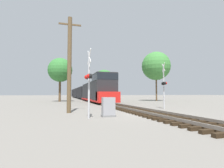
% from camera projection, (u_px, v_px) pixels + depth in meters
% --- Properties ---
extents(ground_plane, '(400.00, 400.00, 0.00)m').
position_uv_depth(ground_plane, '(150.00, 114.00, 12.98)').
color(ground_plane, slate).
extents(rail_track_bed, '(2.60, 160.00, 0.31)m').
position_uv_depth(rail_track_bed, '(150.00, 112.00, 12.98)').
color(rail_track_bed, black).
rests_on(rail_track_bed, ground).
extents(freight_train, '(3.16, 63.15, 4.66)m').
position_uv_depth(freight_train, '(83.00, 93.00, 52.15)').
color(freight_train, '#232326').
rests_on(freight_train, ground).
extents(crossing_signal_near, '(0.37, 1.01, 4.32)m').
position_uv_depth(crossing_signal_near, '(89.00, 79.00, 10.90)').
color(crossing_signal_near, '#B7B7BC').
rests_on(crossing_signal_near, ground).
extents(crossing_signal_far, '(0.54, 1.01, 4.72)m').
position_uv_depth(crossing_signal_far, '(164.00, 84.00, 18.00)').
color(crossing_signal_far, '#B7B7BC').
rests_on(crossing_signal_far, ground).
extents(relay_cabinet, '(0.91, 0.60, 1.29)m').
position_uv_depth(relay_cabinet, '(108.00, 107.00, 11.66)').
color(relay_cabinet, slate).
rests_on(relay_cabinet, ground).
extents(utility_pole, '(1.80, 0.34, 7.82)m').
position_uv_depth(utility_pole, '(69.00, 63.00, 14.15)').
color(utility_pole, brown).
rests_on(utility_pole, ground).
extents(tree_far_right, '(6.19, 6.19, 10.72)m').
position_uv_depth(tree_far_right, '(156.00, 66.00, 38.09)').
color(tree_far_right, brown).
rests_on(tree_far_right, ground).
extents(tree_mid_background, '(4.78, 4.78, 8.69)m').
position_uv_depth(tree_mid_background, '(60.00, 70.00, 34.81)').
color(tree_mid_background, brown).
rests_on(tree_mid_background, ground).
extents(tree_deep_background, '(6.62, 6.62, 8.93)m').
position_uv_depth(tree_deep_background, '(104.00, 81.00, 53.50)').
color(tree_deep_background, brown).
rests_on(tree_deep_background, ground).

